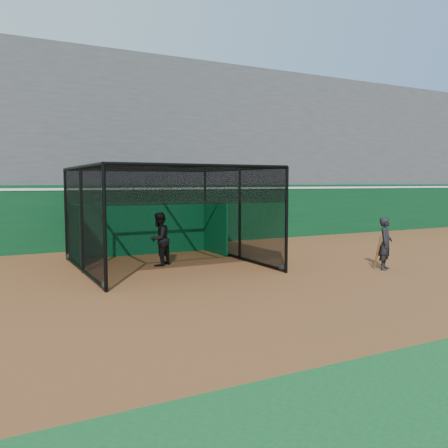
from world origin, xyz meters
name	(u,v)px	position (x,y,z in m)	size (l,w,h in m)	color
ground	(260,285)	(0.00, 0.00, 0.00)	(120.00, 120.00, 0.00)	brown
outfield_wall	(151,215)	(0.00, 8.50, 1.29)	(50.00, 0.50, 2.50)	#0A391B
grandstand	(124,143)	(0.00, 12.27, 4.48)	(50.00, 7.85, 8.95)	#4C4C4F
batting_cage	(167,217)	(-1.09, 3.74, 1.52)	(5.27, 5.52, 3.04)	black
batter	(159,239)	(-1.31, 3.85, 0.84)	(0.81, 0.63, 1.67)	black
on_deck_player	(385,244)	(4.45, 0.10, 0.78)	(0.68, 0.63, 1.57)	black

